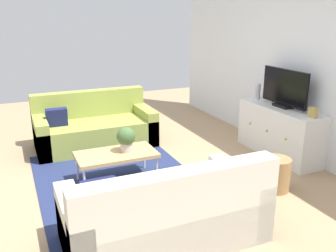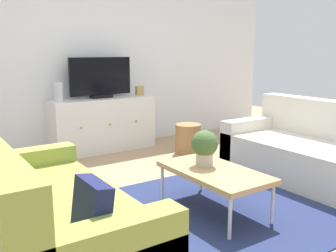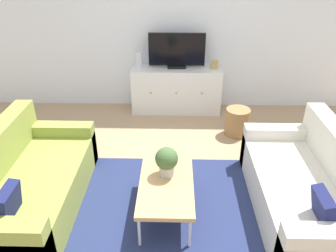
{
  "view_description": "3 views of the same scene",
  "coord_description": "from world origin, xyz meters",
  "px_view_note": "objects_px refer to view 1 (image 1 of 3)",
  "views": [
    {
      "loc": [
        4.06,
        -1.25,
        2.01
      ],
      "look_at": [
        0.0,
        0.54,
        0.63
      ],
      "focal_mm": 39.14,
      "sensor_mm": 36.0,
      "label": 1
    },
    {
      "loc": [
        -2.02,
        -2.45,
        1.35
      ],
      "look_at": [
        0.0,
        0.54,
        0.63
      ],
      "focal_mm": 40.67,
      "sensor_mm": 36.0,
      "label": 2
    },
    {
      "loc": [
        0.08,
        -2.76,
        2.44
      ],
      "look_at": [
        0.0,
        0.54,
        0.63
      ],
      "focal_mm": 35.84,
      "sensor_mm": 36.0,
      "label": 3
    }
  ],
  "objects_px": {
    "glass_vase": "(257,91)",
    "mantel_clock": "(313,113)",
    "potted_plant": "(126,138)",
    "flat_screen_tv": "(284,89)",
    "tv_console": "(279,131)",
    "couch_left_side": "(94,128)",
    "wicker_basket": "(275,174)",
    "couch_right_side": "(167,217)",
    "coffee_table": "(116,155)"
  },
  "relations": [
    {
      "from": "glass_vase",
      "to": "mantel_clock",
      "type": "relative_size",
      "value": 1.85
    },
    {
      "from": "potted_plant",
      "to": "flat_screen_tv",
      "type": "distance_m",
      "value": 2.35
    },
    {
      "from": "potted_plant",
      "to": "glass_vase",
      "type": "bearing_deg",
      "value": 102.16
    },
    {
      "from": "flat_screen_tv",
      "to": "tv_console",
      "type": "bearing_deg",
      "value": -90.0
    },
    {
      "from": "couch_left_side",
      "to": "wicker_basket",
      "type": "height_order",
      "value": "couch_left_side"
    },
    {
      "from": "couch_left_side",
      "to": "potted_plant",
      "type": "bearing_deg",
      "value": 3.42
    },
    {
      "from": "tv_console",
      "to": "flat_screen_tv",
      "type": "distance_m",
      "value": 0.63
    },
    {
      "from": "glass_vase",
      "to": "mantel_clock",
      "type": "xyz_separation_m",
      "value": [
        1.17,
        0.0,
        -0.06
      ]
    },
    {
      "from": "glass_vase",
      "to": "wicker_basket",
      "type": "height_order",
      "value": "glass_vase"
    },
    {
      "from": "couch_right_side",
      "to": "potted_plant",
      "type": "height_order",
      "value": "couch_right_side"
    },
    {
      "from": "coffee_table",
      "to": "flat_screen_tv",
      "type": "relative_size",
      "value": 1.12
    },
    {
      "from": "couch_right_side",
      "to": "tv_console",
      "type": "relative_size",
      "value": 1.27
    },
    {
      "from": "couch_right_side",
      "to": "potted_plant",
      "type": "bearing_deg",
      "value": 176.58
    },
    {
      "from": "potted_plant",
      "to": "wicker_basket",
      "type": "bearing_deg",
      "value": 57.4
    },
    {
      "from": "glass_vase",
      "to": "mantel_clock",
      "type": "distance_m",
      "value": 1.17
    },
    {
      "from": "tv_console",
      "to": "potted_plant",
      "type": "bearing_deg",
      "value": -92.3
    },
    {
      "from": "couch_left_side",
      "to": "glass_vase",
      "type": "distance_m",
      "value": 2.62
    },
    {
      "from": "couch_right_side",
      "to": "wicker_basket",
      "type": "relative_size",
      "value": 4.55
    },
    {
      "from": "coffee_table",
      "to": "flat_screen_tv",
      "type": "distance_m",
      "value": 2.53
    },
    {
      "from": "flat_screen_tv",
      "to": "mantel_clock",
      "type": "height_order",
      "value": "flat_screen_tv"
    },
    {
      "from": "potted_plant",
      "to": "mantel_clock",
      "type": "relative_size",
      "value": 2.39
    },
    {
      "from": "flat_screen_tv",
      "to": "potted_plant",
      "type": "bearing_deg",
      "value": -92.28
    },
    {
      "from": "couch_right_side",
      "to": "coffee_table",
      "type": "distance_m",
      "value": 1.45
    },
    {
      "from": "couch_right_side",
      "to": "potted_plant",
      "type": "xyz_separation_m",
      "value": [
        -1.44,
        0.09,
        0.28
      ]
    },
    {
      "from": "couch_right_side",
      "to": "glass_vase",
      "type": "distance_m",
      "value": 3.11
    },
    {
      "from": "potted_plant",
      "to": "tv_console",
      "type": "distance_m",
      "value": 2.3
    },
    {
      "from": "couch_left_side",
      "to": "glass_vase",
      "type": "bearing_deg",
      "value": 68.29
    },
    {
      "from": "potted_plant",
      "to": "flat_screen_tv",
      "type": "height_order",
      "value": "flat_screen_tv"
    },
    {
      "from": "couch_left_side",
      "to": "wicker_basket",
      "type": "xyz_separation_m",
      "value": [
        2.41,
        1.6,
        -0.08
      ]
    },
    {
      "from": "couch_left_side",
      "to": "couch_right_side",
      "type": "xyz_separation_m",
      "value": [
        2.88,
        0.0,
        0.0
      ]
    },
    {
      "from": "couch_left_side",
      "to": "glass_vase",
      "type": "relative_size",
      "value": 7.42
    },
    {
      "from": "glass_vase",
      "to": "wicker_basket",
      "type": "bearing_deg",
      "value": -27.97
    },
    {
      "from": "glass_vase",
      "to": "wicker_basket",
      "type": "xyz_separation_m",
      "value": [
        1.46,
        -0.78,
        -0.65
      ]
    },
    {
      "from": "flat_screen_tv",
      "to": "wicker_basket",
      "type": "distance_m",
      "value": 1.43
    },
    {
      "from": "tv_console",
      "to": "flat_screen_tv",
      "type": "bearing_deg",
      "value": 90.0
    },
    {
      "from": "potted_plant",
      "to": "wicker_basket",
      "type": "distance_m",
      "value": 1.83
    },
    {
      "from": "mantel_clock",
      "to": "glass_vase",
      "type": "bearing_deg",
      "value": 180.0
    },
    {
      "from": "couch_left_side",
      "to": "glass_vase",
      "type": "height_order",
      "value": "glass_vase"
    },
    {
      "from": "glass_vase",
      "to": "wicker_basket",
      "type": "relative_size",
      "value": 0.61
    },
    {
      "from": "coffee_table",
      "to": "wicker_basket",
      "type": "bearing_deg",
      "value": 59.46
    },
    {
      "from": "tv_console",
      "to": "glass_vase",
      "type": "relative_size",
      "value": 5.85
    },
    {
      "from": "couch_left_side",
      "to": "glass_vase",
      "type": "xyz_separation_m",
      "value": [
        0.95,
        2.37,
        0.57
      ]
    },
    {
      "from": "couch_left_side",
      "to": "wicker_basket",
      "type": "relative_size",
      "value": 4.55
    },
    {
      "from": "tv_console",
      "to": "wicker_basket",
      "type": "height_order",
      "value": "tv_console"
    },
    {
      "from": "couch_left_side",
      "to": "coffee_table",
      "type": "xyz_separation_m",
      "value": [
        1.44,
        -0.05,
        0.07
      ]
    },
    {
      "from": "coffee_table",
      "to": "wicker_basket",
      "type": "height_order",
      "value": "wicker_basket"
    },
    {
      "from": "flat_screen_tv",
      "to": "mantel_clock",
      "type": "distance_m",
      "value": 0.62
    },
    {
      "from": "wicker_basket",
      "to": "potted_plant",
      "type": "bearing_deg",
      "value": -122.6
    },
    {
      "from": "coffee_table",
      "to": "glass_vase",
      "type": "relative_size",
      "value": 4.02
    },
    {
      "from": "couch_left_side",
      "to": "flat_screen_tv",
      "type": "height_order",
      "value": "flat_screen_tv"
    }
  ]
}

